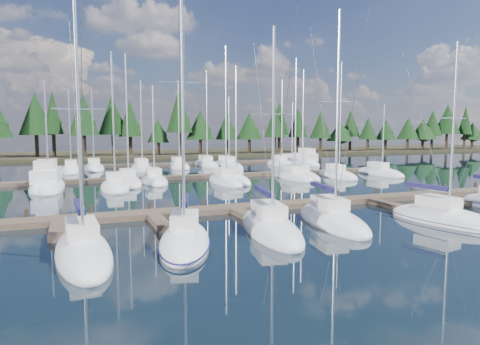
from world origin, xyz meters
name	(u,v)px	position (x,y,z in m)	size (l,w,h in m)	color
ground	(247,187)	(0.00, 30.00, 0.00)	(260.00, 260.00, 0.00)	black
far_shore	(152,154)	(0.00, 90.00, 0.30)	(220.00, 30.00, 0.60)	#2E2B19
main_dock	(307,205)	(0.00, 17.36, 0.20)	(44.00, 6.13, 0.90)	brown
back_docks	(197,169)	(0.00, 49.58, 0.20)	(50.00, 21.80, 0.40)	brown
front_sailboat_0	(83,251)	(-16.69, 9.66, 0.29)	(3.03, 8.89, 12.79)	white
front_sailboat_1	(185,240)	(-11.66, 9.82, 0.31)	(4.79, 8.32, 15.36)	white
front_sailboat_2	(270,228)	(-6.16, 10.98, 0.28)	(4.36, 9.73, 12.67)	white
front_sailboat_3	(332,220)	(-1.51, 11.52, 0.29)	(4.10, 9.22, 14.18)	white
front_sailboat_4	(443,218)	(5.57, 9.27, 0.28)	(4.33, 8.50, 12.38)	white
back_sailboat_rows	(208,172)	(0.20, 44.69, 0.26)	(43.28, 32.50, 16.40)	white
motor_yacht_left	(47,184)	(-19.70, 36.18, 0.54)	(3.95, 10.08, 4.95)	white
motor_yacht_right	(306,162)	(20.24, 52.91, 0.51)	(4.04, 9.67, 4.71)	white
tree_line	(147,123)	(-2.40, 80.16, 7.33)	(184.25, 12.11, 14.15)	black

